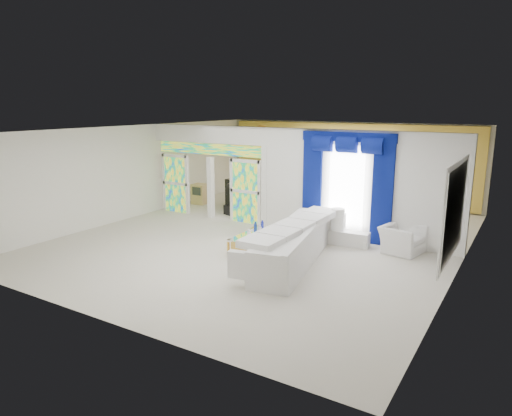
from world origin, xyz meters
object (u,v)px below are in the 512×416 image
Objects in this scene: white_sofa at (295,244)px; armchair at (403,239)px; coffee_table at (254,241)px; grand_piano at (261,193)px; console_table at (348,238)px.

white_sofa is 2.85m from armchair.
coffee_table is at bearing 128.76° from armchair.
grand_piano is (-5.72, 2.60, 0.18)m from armchair.
grand_piano reaches higher than coffee_table.
console_table is at bearing 37.86° from coffee_table.
console_table is at bearing -15.20° from grand_piano.
coffee_table is 0.82× the size of grand_piano.
grand_piano is at bearing 117.70° from white_sofa.
grand_piano is at bearing 118.59° from coffee_table.
console_table is 0.55× the size of grand_piano.
armchair is (3.37, 1.71, 0.15)m from coffee_table.
coffee_table is at bearing -142.14° from console_table.
armchair is (1.39, 0.17, 0.15)m from console_table.
console_table is 5.15m from grand_piano.
coffee_table reaches higher than console_table.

